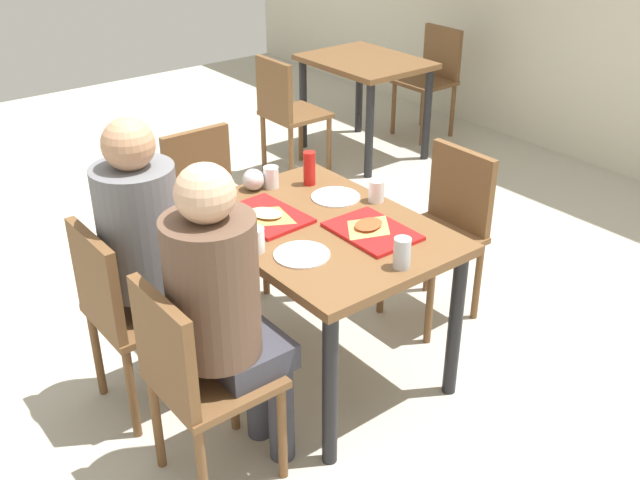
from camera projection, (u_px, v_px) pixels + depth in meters
name	position (u px, v px, depth m)	size (l,w,h in m)	color
ground_plane	(320.00, 368.00, 3.46)	(10.00, 10.00, 0.02)	#B2AD9E
main_table	(320.00, 246.00, 3.16)	(1.10, 0.80, 0.74)	brown
chair_near_left	(125.00, 306.00, 2.98)	(0.40, 0.40, 0.86)	brown
chair_near_right	(193.00, 374.00, 2.60)	(0.40, 0.40, 0.86)	brown
chair_far_side	(445.00, 222.00, 3.64)	(0.40, 0.40, 0.86)	brown
chair_left_end	(209.00, 200.00, 3.86)	(0.40, 0.40, 0.86)	brown
person_in_red	(150.00, 242.00, 2.94)	(0.32, 0.42, 1.27)	#383842
person_in_brown_jacket	(223.00, 301.00, 2.56)	(0.32, 0.42, 1.27)	#383842
tray_red_near	(266.00, 216.00, 3.16)	(0.36, 0.26, 0.02)	red
tray_red_far	(372.00, 231.00, 3.04)	(0.36, 0.26, 0.02)	red
paper_plate_center	(336.00, 197.00, 3.34)	(0.22, 0.22, 0.01)	white
paper_plate_near_edge	(302.00, 255.00, 2.87)	(0.22, 0.22, 0.01)	white
pizza_slice_a	(266.00, 214.00, 3.13)	(0.26, 0.23, 0.02)	#C68C47
pizza_slice_b	(368.00, 226.00, 3.04)	(0.20, 0.23, 0.02)	tan
plastic_cup_a	(376.00, 191.00, 3.29)	(0.07, 0.07, 0.10)	white
plastic_cup_b	(256.00, 240.00, 2.88)	(0.07, 0.07, 0.10)	white
plastic_cup_c	(271.00, 177.00, 3.42)	(0.07, 0.07, 0.10)	white
soda_can	(402.00, 253.00, 2.76)	(0.07, 0.07, 0.12)	#B7BCC6
condiment_bottle	(309.00, 168.00, 3.44)	(0.06, 0.06, 0.16)	red
foil_bundle	(253.00, 180.00, 3.40)	(0.10, 0.10, 0.10)	silver
background_table	(365.00, 76.00, 5.57)	(0.90, 0.70, 0.74)	brown
background_chair_near	(286.00, 108.00, 5.22)	(0.40, 0.40, 0.86)	brown
background_chair_far	(432.00, 73.00, 6.02)	(0.40, 0.40, 0.86)	brown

